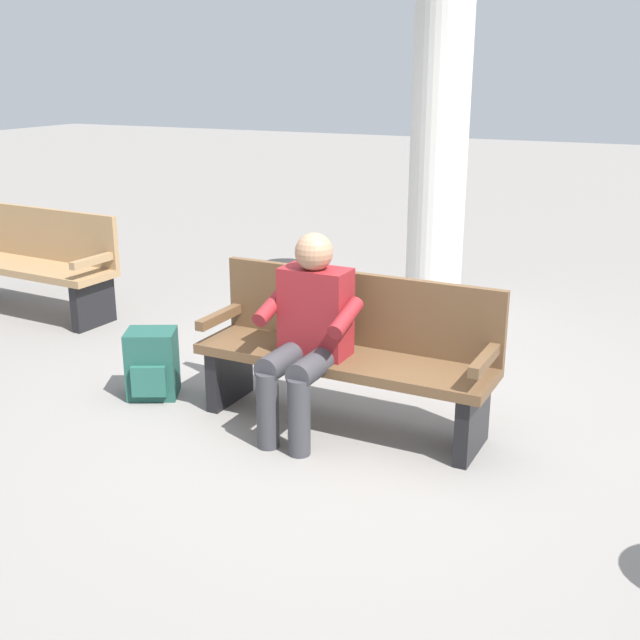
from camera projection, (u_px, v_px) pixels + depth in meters
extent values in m
plane|color=gray|center=(342.00, 425.00, 4.79)|extent=(40.00, 40.00, 0.00)
cube|color=brown|center=(343.00, 360.00, 4.66)|extent=(1.81, 0.53, 0.06)
cube|color=brown|center=(358.00, 309.00, 4.77)|extent=(1.80, 0.10, 0.45)
cube|color=brown|center=(486.00, 359.00, 4.25)|extent=(0.07, 0.48, 0.06)
cube|color=brown|center=(221.00, 316.00, 4.98)|extent=(0.07, 0.48, 0.06)
cube|color=black|center=(473.00, 421.00, 4.39)|extent=(0.09, 0.43, 0.39)
cube|color=black|center=(230.00, 373.00, 5.07)|extent=(0.09, 0.43, 0.39)
cube|color=maroon|center=(316.00, 312.00, 4.60)|extent=(0.41, 0.23, 0.52)
sphere|color=#A87A5B|center=(314.00, 252.00, 4.47)|extent=(0.22, 0.22, 0.22)
cylinder|color=#38383D|center=(315.00, 365.00, 4.45)|extent=(0.16, 0.42, 0.15)
cylinder|color=#38383D|center=(284.00, 360.00, 4.53)|extent=(0.16, 0.42, 0.15)
cylinder|color=#38383D|center=(299.00, 417.00, 4.36)|extent=(0.13, 0.13, 0.45)
cylinder|color=#38383D|center=(268.00, 410.00, 4.45)|extent=(0.13, 0.13, 0.45)
cylinder|color=maroon|center=(346.00, 318.00, 4.40)|extent=(0.10, 0.32, 0.18)
cylinder|color=maroon|center=(271.00, 306.00, 4.61)|extent=(0.10, 0.32, 0.18)
cube|color=#1E4C42|center=(152.00, 363.00, 5.15)|extent=(0.39, 0.37, 0.45)
cube|color=#23574C|center=(149.00, 382.00, 5.03)|extent=(0.21, 0.13, 0.20)
cube|color=#9E7A51|center=(23.00, 266.00, 6.85)|extent=(1.83, 0.60, 0.06)
cube|color=#9E7A51|center=(39.00, 233.00, 6.95)|extent=(1.80, 0.18, 0.45)
cube|color=#9E7A51|center=(94.00, 260.00, 6.41)|extent=(0.09, 0.48, 0.06)
cube|color=black|center=(93.00, 304.00, 6.55)|extent=(0.11, 0.44, 0.39)
cylinder|color=silver|center=(440.00, 134.00, 6.78)|extent=(0.50, 0.50, 3.03)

